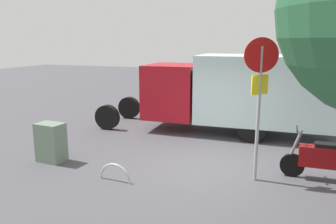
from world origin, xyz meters
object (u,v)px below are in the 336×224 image
object	(u,v)px
utility_cabinet	(51,142)
stop_sign	(260,87)
motorcycle	(323,159)
box_truck_near	(238,90)
bike_rack_hoop	(115,181)

from	to	relation	value
utility_cabinet	stop_sign	bearing A→B (deg)	-173.50
motorcycle	utility_cabinet	xyz separation A→B (m)	(6.74, 1.16, 0.00)
stop_sign	utility_cabinet	distance (m)	5.57
box_truck_near	stop_sign	size ratio (longest dim) A/B	2.58
utility_cabinet	motorcycle	bearing A→B (deg)	-170.26
box_truck_near	bike_rack_hoop	xyz separation A→B (m)	(1.94, 5.19, -1.54)
utility_cabinet	bike_rack_hoop	xyz separation A→B (m)	(-2.25, 0.58, -0.52)
box_truck_near	bike_rack_hoop	size ratio (longest dim) A/B	9.88
stop_sign	bike_rack_hoop	bearing A→B (deg)	21.38
stop_sign	box_truck_near	bearing A→B (deg)	-74.70
bike_rack_hoop	box_truck_near	bearing A→B (deg)	-110.45
motorcycle	stop_sign	distance (m)	2.28
utility_cabinet	box_truck_near	bearing A→B (deg)	-132.27
motorcycle	utility_cabinet	distance (m)	6.84
box_truck_near	motorcycle	bearing A→B (deg)	124.30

